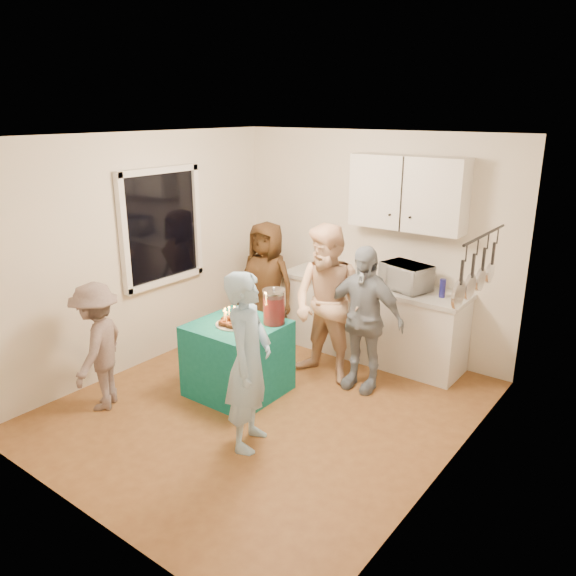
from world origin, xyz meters
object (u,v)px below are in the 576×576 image
Objects in this scene: punch_jar at (274,308)px; woman_back_left at (267,284)px; party_table at (238,358)px; woman_back_center at (328,305)px; counter at (370,321)px; microwave at (406,277)px; woman_back_right at (363,318)px; man_birthday at (249,361)px; child_near_left at (98,347)px.

woman_back_left reaches higher than punch_jar.
woman_back_center is (0.56, 0.81, 0.47)m from party_table.
party_table is 1.09m from woman_back_center.
counter is 4.21× the size of microwave.
punch_jar is (-0.75, -1.40, -0.12)m from microwave.
woman_back_left is 1.55m from woman_back_right.
woman_back_center reaches higher than man_birthday.
child_near_left is at bearing -135.93° from woman_back_right.
counter is 6.47× the size of punch_jar.
microwave is at bearing 0.00° from counter.
woman_back_left reaches higher than woman_back_right.
man_birthday is at bearing -100.81° from woman_back_right.
child_near_left is (-1.51, -2.66, 0.21)m from counter.
counter is 0.75m from microwave.
woman_back_center is 0.40m from woman_back_right.
woman_back_right is at bearing -67.39° from counter.
woman_back_center is at bearing -105.41° from microwave.
counter is at bearing 13.10° from woman_back_left.
woman_back_right is at bearing 44.39° from punch_jar.
woman_back_right is at bearing -82.20° from microwave.
man_birthday is 1.64m from child_near_left.
woman_back_right is (-0.10, -0.76, -0.28)m from microwave.
woman_back_center is 1.34× the size of child_near_left.
counter is at bearing 68.93° from party_table.
man_birthday is at bearing 71.68° from child_near_left.
counter is at bearing -165.01° from microwave.
party_table is 0.67m from punch_jar.
child_near_left is at bearing -105.76° from woman_back_left.
counter is 1.73× the size of child_near_left.
punch_jar is 0.22× the size of woman_back_left.
microwave is 1.54× the size of punch_jar.
microwave is (0.41, 0.00, 0.62)m from counter.
woman_back_right is at bearing 12.10° from woman_back_center.
punch_jar is 0.64m from woman_back_center.
man_birthday reaches higher than counter.
woman_back_center reaches higher than punch_jar.
woman_back_left is at bearing 132.58° from punch_jar.
counter is 1.42× the size of woman_back_left.
punch_jar is at bearing 105.27° from child_near_left.
party_table is at bearing -111.07° from counter.
woman_back_right is (0.39, 0.06, -0.08)m from woman_back_center.
man_birthday reaches higher than punch_jar.
woman_back_right is (0.95, 0.88, 0.39)m from party_table.
man_birthday is at bearing -64.42° from punch_jar.
man_birthday reaches higher than microwave.
punch_jar is at bearing -103.57° from counter.
microwave is at bearing 57.49° from party_table.
woman_back_left is 2.23m from child_near_left.
woman_back_right reaches higher than microwave.
party_table is at bearing 107.53° from child_near_left.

